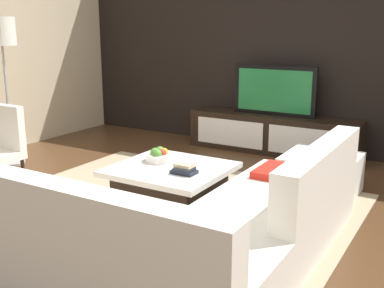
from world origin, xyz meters
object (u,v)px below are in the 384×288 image
(sectional_couch, at_px, (171,229))
(floor_lamp, at_px, (2,40))
(media_console, at_px, (273,134))
(ottoman, at_px, (321,175))
(book_stack, at_px, (184,169))
(fruit_bowl, at_px, (160,156))
(coffee_table, at_px, (171,185))
(television, at_px, (275,91))

(sectional_couch, relative_size, floor_lamp, 1.40)
(media_console, bearing_deg, ottoman, -51.69)
(floor_lamp, height_order, ottoman, floor_lamp)
(sectional_couch, distance_m, floor_lamp, 3.46)
(media_console, distance_m, book_stack, 2.42)
(media_console, relative_size, fruit_bowl, 8.06)
(book_stack, bearing_deg, fruit_bowl, 151.96)
(coffee_table, bearing_deg, media_console, 87.51)
(coffee_table, height_order, fruit_bowl, fruit_bowl)
(sectional_couch, xyz_separation_m, ottoman, (0.48, 1.97, -0.07))
(coffee_table, xyz_separation_m, floor_lamp, (-2.42, 0.17, 1.27))
(floor_lamp, xyz_separation_m, book_stack, (2.64, -0.28, -1.05))
(coffee_table, bearing_deg, book_stack, -27.77)
(television, bearing_deg, fruit_bowl, -97.34)
(media_console, relative_size, coffee_table, 2.23)
(media_console, height_order, coffee_table, media_console)
(floor_lamp, xyz_separation_m, ottoman, (3.52, 0.86, -1.27))
(ottoman, distance_m, fruit_bowl, 1.60)
(television, bearing_deg, ottoman, -51.70)
(television, height_order, book_stack, television)
(sectional_couch, bearing_deg, media_console, 99.27)
(sectional_couch, height_order, fruit_bowl, sectional_couch)
(coffee_table, relative_size, book_stack, 4.70)
(television, relative_size, fruit_bowl, 3.92)
(floor_lamp, distance_m, fruit_bowl, 2.47)
(television, relative_size, sectional_couch, 0.45)
(book_stack, bearing_deg, sectional_couch, -63.75)
(sectional_couch, relative_size, coffee_table, 2.40)
(coffee_table, distance_m, fruit_bowl, 0.31)
(media_console, relative_size, book_stack, 10.46)
(ottoman, relative_size, fruit_bowl, 2.50)
(fruit_bowl, bearing_deg, ottoman, 35.70)
(media_console, bearing_deg, floor_lamp, -139.82)
(fruit_bowl, bearing_deg, sectional_couch, -52.18)
(media_console, bearing_deg, fruit_bowl, -97.34)
(television, relative_size, ottoman, 1.57)
(sectional_couch, bearing_deg, television, 99.27)
(fruit_bowl, bearing_deg, coffee_table, -28.36)
(ottoman, bearing_deg, floor_lamp, -166.36)
(television, xyz_separation_m, coffee_table, (-0.10, -2.30, -0.62))
(coffee_table, height_order, ottoman, ottoman)
(media_console, distance_m, television, 0.57)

